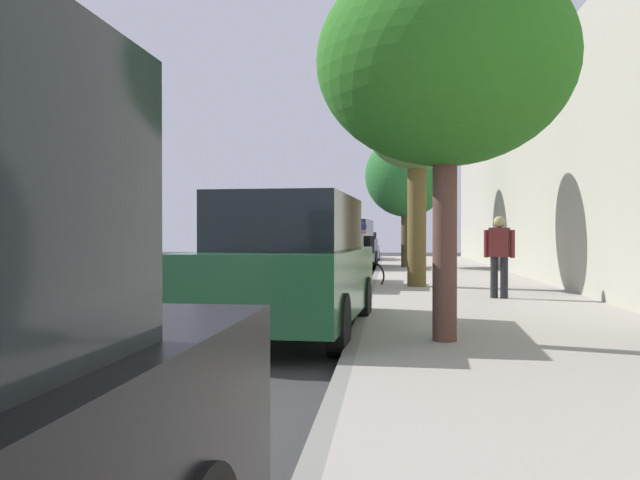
{
  "coord_description": "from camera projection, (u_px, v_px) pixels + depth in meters",
  "views": [
    {
      "loc": [
        2.59,
        -17.22,
        1.46
      ],
      "look_at": [
        0.61,
        1.41,
        1.27
      ],
      "focal_mm": 36.98,
      "sensor_mm": 36.0,
      "label": 1
    }
  ],
  "objects": [
    {
      "name": "sidewalk",
      "position": [
        461.0,
        287.0,
        16.95
      ],
      "size": [
        4.4,
        41.78,
        0.16
      ],
      "primitive_type": "cube",
      "color": "#9D968C",
      "rests_on": "ground"
    },
    {
      "name": "cyclist_with_backpack",
      "position": [
        363.0,
        249.0,
        16.74
      ],
      "size": [
        0.5,
        0.59,
        1.76
      ],
      "color": "#C6B284",
      "rests_on": "ground"
    },
    {
      "name": "ground",
      "position": [
        291.0,
        289.0,
        17.41
      ],
      "size": [
        66.85,
        66.85,
        0.0
      ],
      "primitive_type": "plane",
      "color": "#303030"
    },
    {
      "name": "street_tree_near_cyclist",
      "position": [
        445.0,
        63.0,
        7.96
      ],
      "size": [
        3.13,
        3.13,
        4.65
      ],
      "color": "brown",
      "rests_on": "sidewalk"
    },
    {
      "name": "parked_sedan_silver_farthest",
      "position": [
        361.0,
        247.0,
        33.48
      ],
      "size": [
        1.97,
        4.47,
        1.52
      ],
      "color": "#B7BABF",
      "rests_on": "ground"
    },
    {
      "name": "parked_sedan_tan_mid",
      "position": [
        329.0,
        261.0,
        16.65
      ],
      "size": [
        1.99,
        4.47,
        1.52
      ],
      "color": "tan",
      "rests_on": "ground"
    },
    {
      "name": "lane_stripe_bike_edge",
      "position": [
        317.0,
        289.0,
        17.34
      ],
      "size": [
        0.12,
        41.78,
        0.01
      ],
      "primitive_type": "cube",
      "color": "white",
      "rests_on": "ground"
    },
    {
      "name": "street_tree_mid_block",
      "position": [
        417.0,
        132.0,
        16.19
      ],
      "size": [
        2.52,
        2.52,
        4.98
      ],
      "color": "brown",
      "rests_on": "sidewalk"
    },
    {
      "name": "lane_stripe_centre",
      "position": [
        173.0,
        290.0,
        16.83
      ],
      "size": [
        0.14,
        40.0,
        0.01
      ],
      "color": "white",
      "rests_on": "ground"
    },
    {
      "name": "parked_suv_dark_blue_far",
      "position": [
        348.0,
        245.0,
        25.49
      ],
      "size": [
        2.21,
        4.82,
        1.99
      ],
      "color": "navy",
      "rests_on": "ground"
    },
    {
      "name": "pedestrian_on_phone",
      "position": [
        499.0,
        252.0,
        13.25
      ],
      "size": [
        0.59,
        0.35,
        1.65
      ],
      "color": "black",
      "rests_on": "sidewalk"
    },
    {
      "name": "parked_suv_green_second",
      "position": [
        291.0,
        264.0,
        9.32
      ],
      "size": [
        2.18,
        4.8,
        1.99
      ],
      "color": "#1E512D",
      "rests_on": "ground"
    },
    {
      "name": "building_facade",
      "position": [
        560.0,
        167.0,
        16.66
      ],
      "size": [
        0.5,
        41.78,
        6.27
      ],
      "primitive_type": "cube",
      "color": "#9D9A88",
      "rests_on": "ground"
    },
    {
      "name": "bicycle_at_curb",
      "position": [
        355.0,
        274.0,
        17.23
      ],
      "size": [
        1.59,
        0.88,
        0.79
      ],
      "color": "black",
      "rests_on": "ground"
    },
    {
      "name": "street_tree_far_end",
      "position": [
        407.0,
        176.0,
        25.63
      ],
      "size": [
        3.25,
        3.25,
        5.17
      ],
      "color": "#4B4124",
      "rests_on": "sidewalk"
    },
    {
      "name": "curb_edge",
      "position": [
        373.0,
        286.0,
        17.19
      ],
      "size": [
        0.16,
        41.78,
        0.16
      ],
      "primitive_type": "cube",
      "color": "gray",
      "rests_on": "ground"
    }
  ]
}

